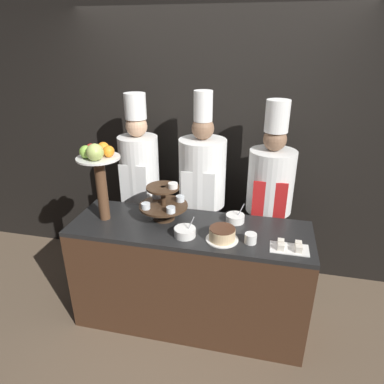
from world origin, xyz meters
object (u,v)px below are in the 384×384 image
at_px(cup_white, 251,238).
at_px(chef_center_left, 202,190).
at_px(tiered_stand, 164,202).
at_px(cake_square_tray, 290,247).
at_px(chef_left, 140,182).
at_px(cake_round, 222,234).
at_px(serving_bowl_near, 185,232).
at_px(chef_center_right, 269,197).
at_px(serving_bowl_far, 235,218).
at_px(fruit_pedestal, 99,166).

xyz_separation_m(cup_white, chef_center_left, (-0.48, 0.67, 0.04)).
height_order(tiered_stand, cake_square_tray, tiered_stand).
bearing_deg(cup_white, tiered_stand, 163.41).
bearing_deg(chef_left, cup_white, -31.99).
relative_size(cake_round, chef_center_left, 0.13).
relative_size(cake_round, chef_left, 0.13).
relative_size(serving_bowl_near, chef_left, 0.09).
bearing_deg(tiered_stand, cup_white, -16.59).
xyz_separation_m(chef_left, chef_center_right, (1.18, -0.00, -0.03)).
relative_size(serving_bowl_near, serving_bowl_far, 1.02).
bearing_deg(cake_square_tray, serving_bowl_near, 179.27).
xyz_separation_m(cake_round, serving_bowl_far, (0.06, 0.29, -0.02)).
bearing_deg(cake_round, chef_center_right, 65.19).
bearing_deg(chef_left, cake_round, -37.85).
xyz_separation_m(serving_bowl_near, chef_left, (-0.60, 0.68, 0.07)).
relative_size(tiered_stand, serving_bowl_far, 2.37).
relative_size(fruit_pedestal, chef_center_right, 0.35).
bearing_deg(chef_center_left, chef_center_right, 0.01).
xyz_separation_m(fruit_pedestal, cake_round, (0.96, -0.11, -0.40)).
distance_m(cake_round, cup_white, 0.20).
relative_size(chef_center_left, chef_center_right, 1.03).
distance_m(fruit_pedestal, cake_square_tray, 1.50).
bearing_deg(cup_white, fruit_pedestal, 175.08).
bearing_deg(chef_left, cake_square_tray, -27.33).
bearing_deg(chef_left, chef_center_left, -0.01).
xyz_separation_m(fruit_pedestal, chef_center_right, (1.28, 0.57, -0.38)).
bearing_deg(chef_center_left, serving_bowl_far, -48.40).
height_order(fruit_pedestal, chef_center_left, chef_center_left).
distance_m(cake_square_tray, chef_center_left, 1.02).
bearing_deg(cup_white, serving_bowl_near, -178.45).
bearing_deg(serving_bowl_far, chef_left, 157.50).
bearing_deg(cake_square_tray, chef_left, 152.67).
distance_m(cake_square_tray, chef_center_right, 0.71).
height_order(cake_round, cake_square_tray, cake_round).
bearing_deg(cake_square_tray, chef_center_right, 102.60).
relative_size(cup_white, serving_bowl_near, 0.51).
distance_m(tiered_stand, cake_square_tray, 1.00).
relative_size(cake_square_tray, serving_bowl_far, 1.61).
xyz_separation_m(fruit_pedestal, cake_square_tray, (1.43, -0.12, -0.43)).
relative_size(tiered_stand, serving_bowl_near, 2.33).
bearing_deg(chef_left, tiered_stand, -51.02).
bearing_deg(chef_center_right, tiered_stand, -150.34).
xyz_separation_m(cake_square_tray, chef_center_left, (-0.75, 0.69, 0.06)).
bearing_deg(cake_round, serving_bowl_near, -178.83).
bearing_deg(chef_center_left, cup_white, -54.24).
relative_size(cake_square_tray, serving_bowl_near, 1.58).
bearing_deg(fruit_pedestal, tiered_stand, 13.02).
relative_size(tiered_stand, cake_round, 1.65).
distance_m(tiered_stand, cake_round, 0.55).
bearing_deg(serving_bowl_far, chef_center_right, 56.96).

